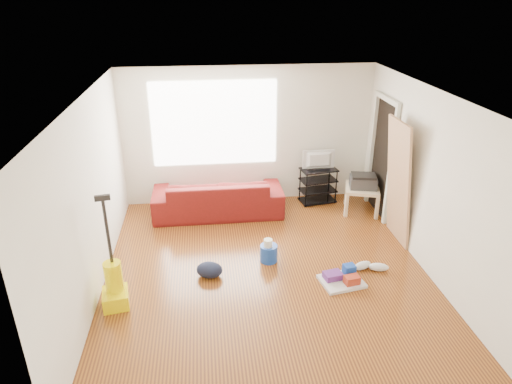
{
  "coord_description": "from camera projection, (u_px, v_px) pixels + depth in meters",
  "views": [
    {
      "loc": [
        -0.79,
        -5.39,
        3.69
      ],
      "look_at": [
        -0.08,
        0.6,
        0.99
      ],
      "focal_mm": 32.0,
      "sensor_mm": 36.0,
      "label": 1
    }
  ],
  "objects": [
    {
      "name": "printer",
      "position": [
        363.0,
        181.0,
        8.01
      ],
      "size": [
        0.52,
        0.44,
        0.24
      ],
      "rotation": [
        0.0,
        0.0,
        -0.21
      ],
      "color": "#323234",
      "rests_on": "side_table"
    },
    {
      "name": "vacuum",
      "position": [
        114.0,
        285.0,
        5.72
      ],
      "size": [
        0.37,
        0.41,
        1.5
      ],
      "rotation": [
        0.0,
        0.0,
        0.17
      ],
      "color": "#F6E000",
      "rests_on": "ground"
    },
    {
      "name": "side_table",
      "position": [
        362.0,
        191.0,
        8.09
      ],
      "size": [
        0.72,
        0.72,
        0.47
      ],
      "rotation": [
        0.0,
        0.0,
        -0.3
      ],
      "color": "beige",
      "rests_on": "ground"
    },
    {
      "name": "door_panel",
      "position": [
        391.0,
        238.0,
        7.36
      ],
      "size": [
        0.24,
        0.78,
        1.95
      ],
      "primitive_type": "cube",
      "rotation": [
        0.0,
        -0.1,
        0.0
      ],
      "color": "tan",
      "rests_on": "ground"
    },
    {
      "name": "tv",
      "position": [
        319.0,
        160.0,
        8.28
      ],
      "size": [
        0.59,
        0.08,
        0.34
      ],
      "primitive_type": "imported",
      "rotation": [
        0.0,
        0.0,
        3.14
      ],
      "color": "black",
      "rests_on": "tv_stand"
    },
    {
      "name": "toilet_paper",
      "position": [
        268.0,
        251.0,
        6.66
      ],
      "size": [
        0.13,
        0.13,
        0.12
      ],
      "primitive_type": "cylinder",
      "color": "white",
      "rests_on": "bucket"
    },
    {
      "name": "room",
      "position": [
        271.0,
        187.0,
        6.11
      ],
      "size": [
        4.51,
        5.01,
        2.51
      ],
      "color": "#4E2814",
      "rests_on": "ground"
    },
    {
      "name": "cleaning_tray",
      "position": [
        343.0,
        278.0,
        6.24
      ],
      "size": [
        0.63,
        0.54,
        0.2
      ],
      "rotation": [
        0.0,
        0.0,
        0.19
      ],
      "color": "silver",
      "rests_on": "ground"
    },
    {
      "name": "sofa",
      "position": [
        219.0,
        213.0,
        8.18
      ],
      "size": [
        2.26,
        0.88,
        0.66
      ],
      "primitive_type": "imported",
      "rotation": [
        0.0,
        0.0,
        3.14
      ],
      "color": "#52100D",
      "rests_on": "ground"
    },
    {
      "name": "sneakers",
      "position": [
        370.0,
        266.0,
        6.51
      ],
      "size": [
        0.53,
        0.27,
        0.12
      ],
      "rotation": [
        0.0,
        0.0,
        -0.06
      ],
      "color": "silver",
      "rests_on": "ground"
    },
    {
      "name": "tv_stand",
      "position": [
        318.0,
        185.0,
        8.49
      ],
      "size": [
        0.71,
        0.48,
        0.66
      ],
      "rotation": [
        0.0,
        0.0,
        0.17
      ],
      "color": "black",
      "rests_on": "ground"
    },
    {
      "name": "backpack",
      "position": [
        210.0,
        276.0,
        6.39
      ],
      "size": [
        0.44,
        0.4,
        0.2
      ],
      "primitive_type": "ellipsoid",
      "rotation": [
        0.0,
        0.0,
        -0.33
      ],
      "color": "black",
      "rests_on": "ground"
    },
    {
      "name": "bucket",
      "position": [
        269.0,
        261.0,
        6.75
      ],
      "size": [
        0.32,
        0.32,
        0.26
      ],
      "primitive_type": "cylinder",
      "rotation": [
        0.0,
        0.0,
        0.29
      ],
      "color": "#1844B1",
      "rests_on": "ground"
    }
  ]
}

